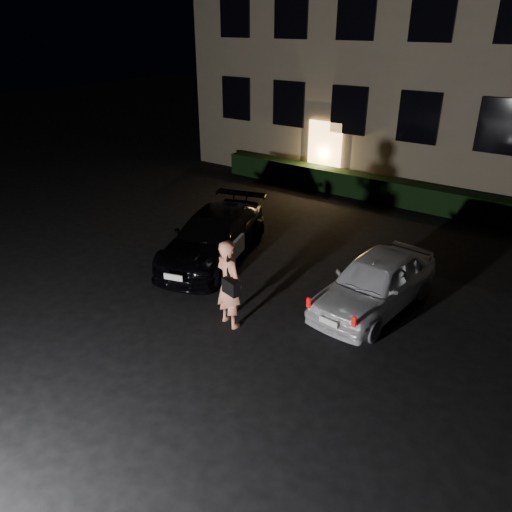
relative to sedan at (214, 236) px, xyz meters
The scene contains 6 objects.
ground 4.22m from the sedan, 50.27° to the right, with size 80.00×80.00×0.00m, color black.
building 13.21m from the sedan, 77.24° to the left, with size 20.00×8.11×12.00m.
hedge 7.77m from the sedan, 69.90° to the left, with size 15.00×0.70×0.85m, color black.
sedan is the anchor object (origin of this frame).
hatch 4.64m from the sedan, ahead, with size 1.90×3.95×1.30m.
man 3.37m from the sedan, 44.30° to the right, with size 0.83×0.66×1.99m.
Camera 1 is at (5.54, -6.29, 6.02)m, focal length 35.00 mm.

